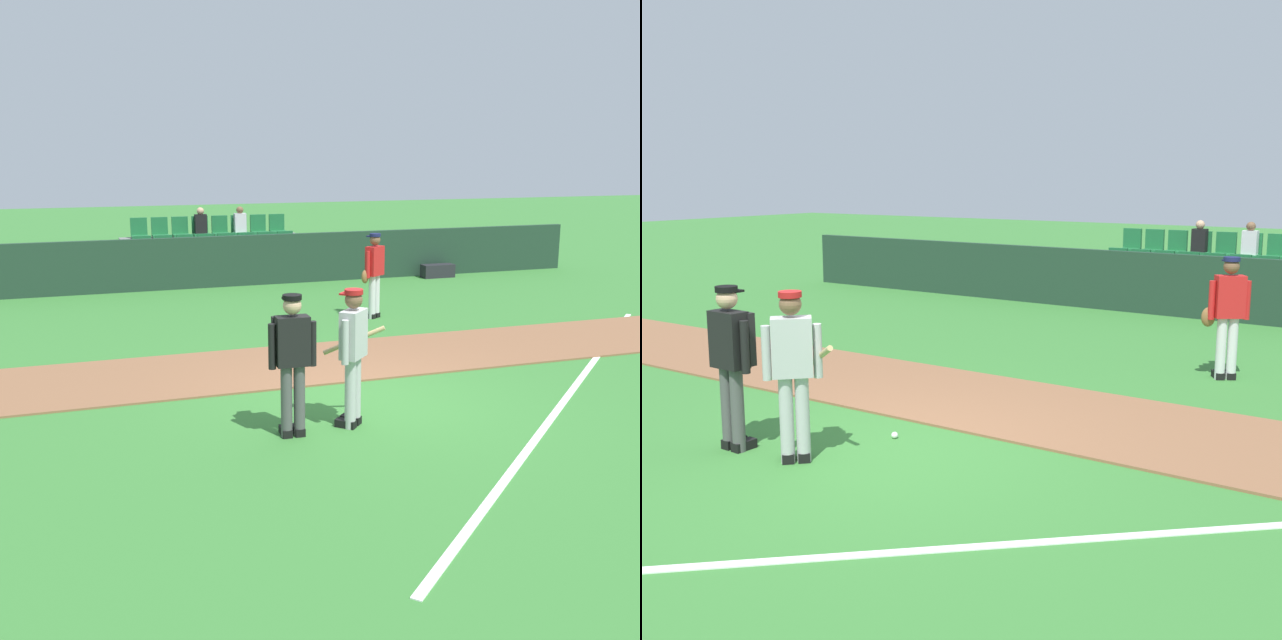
% 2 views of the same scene
% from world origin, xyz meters
% --- Properties ---
extents(ground_plane, '(80.00, 80.00, 0.00)m').
position_xyz_m(ground_plane, '(0.00, 0.00, 0.00)').
color(ground_plane, '#387A33').
extents(infield_dirt_path, '(28.00, 2.38, 0.03)m').
position_xyz_m(infield_dirt_path, '(0.00, 2.08, 0.01)').
color(infield_dirt_path, brown).
rests_on(infield_dirt_path, ground).
extents(foul_line_chalk, '(8.94, 8.15, 0.01)m').
position_xyz_m(foul_line_chalk, '(3.00, -0.50, 0.01)').
color(foul_line_chalk, white).
rests_on(foul_line_chalk, ground).
extents(dugout_fence, '(20.00, 0.16, 1.29)m').
position_xyz_m(dugout_fence, '(0.00, 9.67, 0.65)').
color(dugout_fence, '#1E3828').
rests_on(dugout_fence, ground).
extents(stadium_bleachers, '(5.00, 2.10, 1.90)m').
position_xyz_m(stadium_bleachers, '(0.00, 11.12, 0.49)').
color(stadium_bleachers, slate).
rests_on(stadium_bleachers, ground).
extents(batter_grey_jersey, '(0.73, 0.68, 1.76)m').
position_xyz_m(batter_grey_jersey, '(-0.53, -0.81, 0.97)').
color(batter_grey_jersey, '#B2B2B2').
rests_on(batter_grey_jersey, ground).
extents(umpire_home_plate, '(0.59, 0.31, 1.76)m').
position_xyz_m(umpire_home_plate, '(-1.35, -0.90, 1.00)').
color(umpire_home_plate, '#4C4C4C').
rests_on(umpire_home_plate, ground).
extents(runner_red_jersey, '(0.62, 0.45, 1.76)m').
position_xyz_m(runner_red_jersey, '(2.16, 4.98, 0.96)').
color(runner_red_jersey, silver).
rests_on(runner_red_jersey, ground).
extents(baseball, '(0.07, 0.07, 0.07)m').
position_xyz_m(baseball, '(-0.16, 0.31, 0.04)').
color(baseball, white).
rests_on(baseball, ground).
extents(equipment_bag, '(0.90, 0.36, 0.36)m').
position_xyz_m(equipment_bag, '(5.83, 9.22, 0.18)').
color(equipment_bag, '#232328').
rests_on(equipment_bag, ground).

